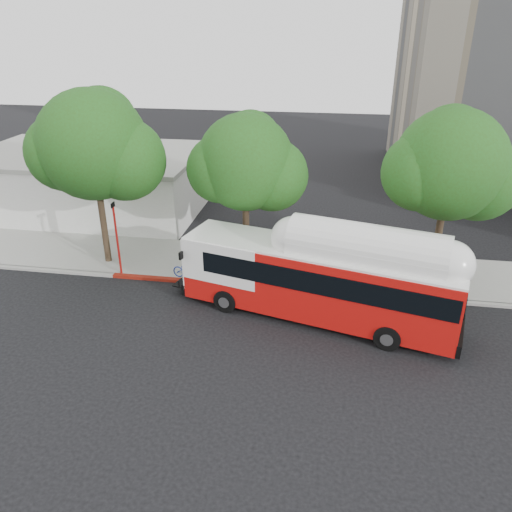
{
  "coord_description": "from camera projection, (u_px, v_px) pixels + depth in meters",
  "views": [
    {
      "loc": [
        3.53,
        -18.78,
        12.69
      ],
      "look_at": [
        0.04,
        3.0,
        2.27
      ],
      "focal_mm": 35.0,
      "sensor_mm": 36.0,
      "label": 1
    }
  ],
  "objects": [
    {
      "name": "street_tree_mid",
      "position": [
        253.0,
        166.0,
        25.67
      ],
      "size": [
        5.75,
        5.0,
        8.62
      ],
      "color": "#2D2116",
      "rests_on": "ground"
    },
    {
      "name": "sidewalk",
      "position": [
        265.0,
        265.0,
        28.46
      ],
      "size": [
        60.0,
        5.0,
        0.15
      ],
      "primitive_type": "cube",
      "color": "gray",
      "rests_on": "ground"
    },
    {
      "name": "street_tree_left",
      "position": [
        102.0,
        149.0,
        26.06
      ],
      "size": [
        6.67,
        5.8,
        9.74
      ],
      "color": "#2D2116",
      "rests_on": "ground"
    },
    {
      "name": "red_curb_segment",
      "position": [
        203.0,
        282.0,
        26.57
      ],
      "size": [
        10.0,
        0.32,
        0.16
      ],
      "primitive_type": "cube",
      "color": "maroon",
      "rests_on": "ground"
    },
    {
      "name": "street_tree_right",
      "position": [
        459.0,
        169.0,
        23.9
      ],
      "size": [
        6.21,
        5.4,
        9.18
      ],
      "color": "#2D2116",
      "rests_on": "ground"
    },
    {
      "name": "low_commercial_bldg",
      "position": [
        90.0,
        181.0,
        36.28
      ],
      "size": [
        16.2,
        10.2,
        4.25
      ],
      "color": "silver",
      "rests_on": "ground"
    },
    {
      "name": "transit_bus",
      "position": [
        319.0,
        282.0,
        22.8
      ],
      "size": [
        13.72,
        5.8,
        4.01
      ],
      "rotation": [
        0.0,
        0.0,
        -0.25
      ],
      "color": "red",
      "rests_on": "ground"
    },
    {
      "name": "ground",
      "position": [
        245.0,
        329.0,
        22.69
      ],
      "size": [
        120.0,
        120.0,
        0.0
      ],
      "primitive_type": "plane",
      "color": "black",
      "rests_on": "ground"
    },
    {
      "name": "signal_pole",
      "position": [
        117.0,
        239.0,
        26.54
      ],
      "size": [
        0.12,
        0.4,
        4.21
      ],
      "color": "#AC1612",
      "rests_on": "ground"
    },
    {
      "name": "curb_strip",
      "position": [
        258.0,
        286.0,
        26.14
      ],
      "size": [
        60.0,
        0.3,
        0.15
      ],
      "primitive_type": "cube",
      "color": "gray",
      "rests_on": "ground"
    }
  ]
}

